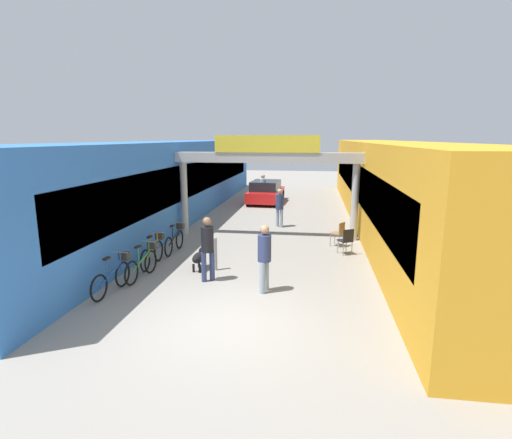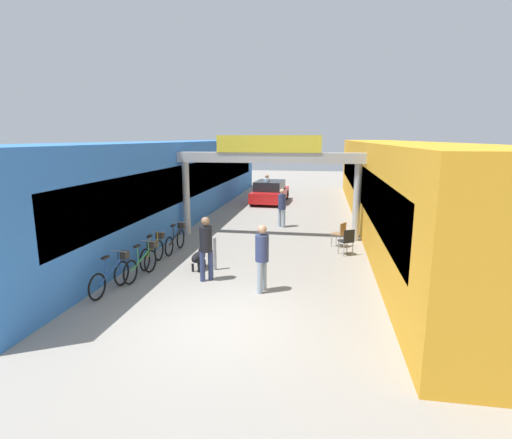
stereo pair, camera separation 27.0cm
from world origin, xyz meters
name	(u,v)px [view 2 (the right image)]	position (x,y,z in m)	size (l,w,h in m)	color
ground_plane	(220,322)	(0.00, 0.00, 0.00)	(80.00, 80.00, 0.00)	gray
storefront_left	(175,179)	(-5.09, 11.00, 1.84)	(3.00, 26.00, 3.69)	blue
storefront_right	(391,183)	(5.09, 11.00, 1.84)	(3.00, 26.00, 3.69)	gold
arcade_sign_gateway	(269,166)	(0.00, 7.55, 2.80)	(7.40, 0.47, 3.95)	#B2B2B2
pedestrian_with_dog	(206,244)	(-1.00, 2.41, 1.03)	(0.48, 0.48, 1.78)	navy
pedestrian_companion	(262,254)	(0.62, 1.85, 1.01)	(0.42, 0.42, 1.75)	#8C9EB2
pedestrian_carrying_crate	(282,205)	(0.34, 9.44, 0.97)	(0.48, 0.48, 1.70)	#8C9EB2
pedestrian_elderly_walking	(267,187)	(-1.17, 15.45, 1.01)	(0.48, 0.48, 1.76)	#8C9EB2
dog_on_leash	(199,256)	(-1.50, 3.34, 0.39)	(0.38, 0.85, 0.62)	black
bicycle_blue_nearest	(112,274)	(-3.16, 1.28, 0.44)	(0.46, 1.69, 0.98)	black
bicycle_green_second	(143,262)	(-2.86, 2.41, 0.44)	(0.46, 1.69, 0.98)	black
bicycle_orange_third	(154,251)	(-3.02, 3.52, 0.44)	(0.46, 1.69, 0.98)	black
bicycle_black_farthest	(176,239)	(-2.86, 5.04, 0.44)	(0.46, 1.69, 0.98)	black
bollard_post_metal	(215,253)	(-1.02, 3.33, 0.51)	(0.10, 0.10, 1.01)	gray
cafe_chair_black_nearer	(347,240)	(2.93, 5.51, 0.54)	(0.55, 0.55, 0.89)	gray
cafe_chair_wood_farther	(340,232)	(2.74, 6.54, 0.54)	(0.55, 0.55, 0.89)	gray
parked_car_red	(270,192)	(-1.07, 16.04, 0.64)	(1.97, 4.09, 1.33)	red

